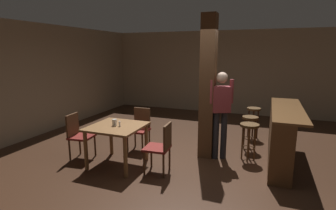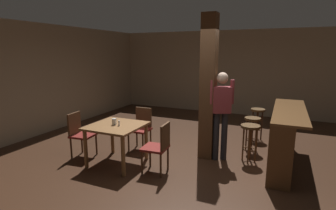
{
  "view_description": "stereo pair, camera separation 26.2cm",
  "coord_description": "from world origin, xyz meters",
  "px_view_note": "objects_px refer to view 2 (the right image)",
  "views": [
    {
      "loc": [
        1.44,
        -4.61,
        2.1
      ],
      "look_at": [
        -0.35,
        0.05,
        1.08
      ],
      "focal_mm": 28.0,
      "sensor_mm": 36.0,
      "label": 1
    },
    {
      "loc": [
        1.68,
        -4.5,
        2.1
      ],
      "look_at": [
        -0.35,
        0.05,
        1.08
      ],
      "focal_mm": 28.0,
      "sensor_mm": 36.0,
      "label": 2
    }
  ],
  "objects_px": {
    "dining_table": "(117,131)",
    "bar_stool_near": "(250,134)",
    "napkin_cup": "(114,122)",
    "chair_north": "(141,126)",
    "bar_counter": "(282,136)",
    "chair_east": "(159,145)",
    "standing_person": "(221,110)",
    "bar_stool_far": "(258,117)",
    "salt_shaker": "(119,123)",
    "bar_stool_mid": "(252,126)",
    "chair_west": "(80,132)"
  },
  "relations": [
    {
      "from": "dining_table",
      "to": "bar_stool_near",
      "type": "relative_size",
      "value": 1.3
    },
    {
      "from": "dining_table",
      "to": "napkin_cup",
      "type": "bearing_deg",
      "value": -160.83
    },
    {
      "from": "chair_north",
      "to": "bar_counter",
      "type": "bearing_deg",
      "value": 9.23
    },
    {
      "from": "chair_north",
      "to": "bar_stool_near",
      "type": "relative_size",
      "value": 1.22
    },
    {
      "from": "chair_east",
      "to": "standing_person",
      "type": "height_order",
      "value": "standing_person"
    },
    {
      "from": "chair_north",
      "to": "bar_stool_far",
      "type": "xyz_separation_m",
      "value": [
        2.24,
        1.69,
        0.05
      ]
    },
    {
      "from": "dining_table",
      "to": "chair_east",
      "type": "height_order",
      "value": "chair_east"
    },
    {
      "from": "chair_east",
      "to": "salt_shaker",
      "type": "xyz_separation_m",
      "value": [
        -0.82,
        0.01,
        0.3
      ]
    },
    {
      "from": "chair_east",
      "to": "bar_stool_far",
      "type": "xyz_separation_m",
      "value": [
        1.37,
        2.59,
        0.05
      ]
    },
    {
      "from": "chair_east",
      "to": "napkin_cup",
      "type": "height_order",
      "value": "chair_east"
    },
    {
      "from": "chair_north",
      "to": "standing_person",
      "type": "distance_m",
      "value": 1.78
    },
    {
      "from": "dining_table",
      "to": "chair_east",
      "type": "distance_m",
      "value": 0.91
    },
    {
      "from": "bar_counter",
      "to": "bar_stool_near",
      "type": "xyz_separation_m",
      "value": [
        -0.56,
        -0.21,
        0.02
      ]
    },
    {
      "from": "bar_stool_near",
      "to": "bar_stool_mid",
      "type": "relative_size",
      "value": 1.0
    },
    {
      "from": "bar_counter",
      "to": "bar_stool_near",
      "type": "height_order",
      "value": "bar_counter"
    },
    {
      "from": "bar_counter",
      "to": "bar_stool_far",
      "type": "xyz_separation_m",
      "value": [
        -0.56,
        1.23,
        0.03
      ]
    },
    {
      "from": "dining_table",
      "to": "napkin_cup",
      "type": "relative_size",
      "value": 7.88
    },
    {
      "from": "salt_shaker",
      "to": "bar_stool_far",
      "type": "height_order",
      "value": "salt_shaker"
    },
    {
      "from": "standing_person",
      "to": "bar_stool_far",
      "type": "distance_m",
      "value": 1.72
    },
    {
      "from": "bar_counter",
      "to": "chair_east",
      "type": "bearing_deg",
      "value": -144.94
    },
    {
      "from": "chair_north",
      "to": "bar_stool_mid",
      "type": "distance_m",
      "value": 2.38
    },
    {
      "from": "bar_stool_mid",
      "to": "bar_stool_near",
      "type": "bearing_deg",
      "value": -87.34
    },
    {
      "from": "standing_person",
      "to": "bar_stool_far",
      "type": "xyz_separation_m",
      "value": [
        0.54,
        1.58,
        -0.44
      ]
    },
    {
      "from": "salt_shaker",
      "to": "standing_person",
      "type": "relative_size",
      "value": 0.06
    },
    {
      "from": "chair_west",
      "to": "bar_counter",
      "type": "height_order",
      "value": "bar_counter"
    },
    {
      "from": "bar_stool_near",
      "to": "dining_table",
      "type": "bearing_deg",
      "value": -153.83
    },
    {
      "from": "salt_shaker",
      "to": "napkin_cup",
      "type": "bearing_deg",
      "value": 173.07
    },
    {
      "from": "chair_west",
      "to": "bar_stool_near",
      "type": "relative_size",
      "value": 1.22
    },
    {
      "from": "chair_west",
      "to": "salt_shaker",
      "type": "distance_m",
      "value": 1.01
    },
    {
      "from": "chair_west",
      "to": "bar_stool_far",
      "type": "relative_size",
      "value": 1.18
    },
    {
      "from": "salt_shaker",
      "to": "dining_table",
      "type": "bearing_deg",
      "value": 161.74
    },
    {
      "from": "bar_stool_mid",
      "to": "salt_shaker",
      "type": "bearing_deg",
      "value": -141.09
    },
    {
      "from": "standing_person",
      "to": "bar_stool_far",
      "type": "height_order",
      "value": "standing_person"
    },
    {
      "from": "chair_west",
      "to": "napkin_cup",
      "type": "bearing_deg",
      "value": 0.03
    },
    {
      "from": "dining_table",
      "to": "salt_shaker",
      "type": "height_order",
      "value": "salt_shaker"
    },
    {
      "from": "dining_table",
      "to": "bar_stool_mid",
      "type": "distance_m",
      "value": 2.83
    },
    {
      "from": "chair_west",
      "to": "bar_counter",
      "type": "distance_m",
      "value": 3.95
    },
    {
      "from": "bar_stool_near",
      "to": "chair_east",
      "type": "bearing_deg",
      "value": -140.06
    },
    {
      "from": "standing_person",
      "to": "bar_stool_near",
      "type": "bearing_deg",
      "value": 14.05
    },
    {
      "from": "napkin_cup",
      "to": "bar_counter",
      "type": "height_order",
      "value": "bar_counter"
    },
    {
      "from": "dining_table",
      "to": "bar_stool_mid",
      "type": "xyz_separation_m",
      "value": [
        2.25,
        1.72,
        -0.09
      ]
    },
    {
      "from": "chair_east",
      "to": "bar_stool_near",
      "type": "bearing_deg",
      "value": 39.94
    },
    {
      "from": "chair_north",
      "to": "salt_shaker",
      "type": "distance_m",
      "value": 0.95
    },
    {
      "from": "bar_stool_mid",
      "to": "standing_person",
      "type": "bearing_deg",
      "value": -124.86
    },
    {
      "from": "chair_west",
      "to": "chair_east",
      "type": "distance_m",
      "value": 1.78
    },
    {
      "from": "chair_north",
      "to": "bar_stool_near",
      "type": "height_order",
      "value": "chair_north"
    },
    {
      "from": "chair_north",
      "to": "dining_table",
      "type": "bearing_deg",
      "value": -91.9
    },
    {
      "from": "chair_east",
      "to": "chair_west",
      "type": "bearing_deg",
      "value": 179.34
    },
    {
      "from": "chair_west",
      "to": "bar_stool_far",
      "type": "bearing_deg",
      "value": 39.17
    },
    {
      "from": "chair_east",
      "to": "bar_counter",
      "type": "bearing_deg",
      "value": 35.06
    }
  ]
}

